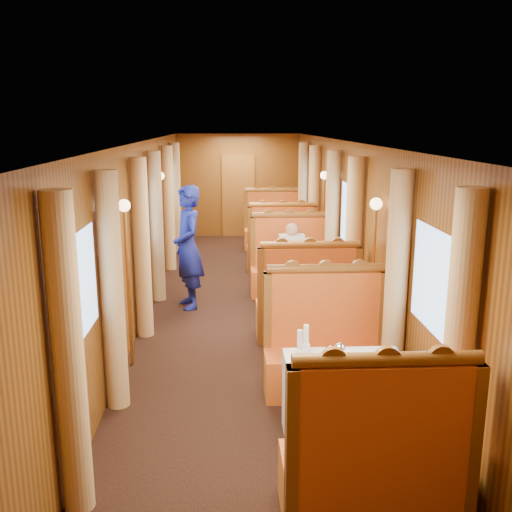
{
  "coord_description": "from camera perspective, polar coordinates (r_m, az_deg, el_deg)",
  "views": [
    {
      "loc": [
        -0.26,
        -8.02,
        2.78
      ],
      "look_at": [
        0.1,
        -0.72,
        1.05
      ],
      "focal_mm": 40.0,
      "sensor_mm": 36.0,
      "label": 1
    }
  ],
  "objects": [
    {
      "name": "table_mid",
      "position": [
        8.43,
        4.17,
        -3.3
      ],
      "size": [
        1.05,
        0.72,
        0.75
      ],
      "primitive_type": "cube",
      "color": "white",
      "rests_on": "floor"
    },
    {
      "name": "floor",
      "position": [
        8.49,
        -0.93,
        -5.8
      ],
      "size": [
        3.0,
        12.0,
        0.01
      ],
      "primitive_type": null,
      "color": "black",
      "rests_on": "ground"
    },
    {
      "name": "ceiling",
      "position": [
        8.03,
        -1.0,
        11.31
      ],
      "size": [
        3.0,
        12.0,
        0.01
      ],
      "primitive_type": null,
      "rotation": [
        3.14,
        0.0,
        0.0
      ],
      "color": "silver",
      "rests_on": "wall_left"
    },
    {
      "name": "curtain_right_near_a",
      "position": [
        4.39,
        19.6,
        -8.93
      ],
      "size": [
        0.22,
        0.22,
        2.35
      ],
      "primitive_type": "cylinder",
      "color": "tan",
      "rests_on": "floor"
    },
    {
      "name": "curtain_left_mid_b",
      "position": [
        9.01,
        -9.94,
        2.85
      ],
      "size": [
        0.22,
        0.22,
        2.35
      ],
      "primitive_type": "cylinder",
      "color": "tan",
      "rests_on": "floor"
    },
    {
      "name": "banquette_far_aft",
      "position": [
        12.79,
        1.73,
        2.68
      ],
      "size": [
        1.3,
        0.55,
        1.34
      ],
      "color": "#B83114",
      "rests_on": "floor"
    },
    {
      "name": "banquette_mid_fwd",
      "position": [
        7.46,
        5.11,
        -5.16
      ],
      "size": [
        1.3,
        0.55,
        1.34
      ],
      "color": "#B83114",
      "rests_on": "floor"
    },
    {
      "name": "steward",
      "position": [
        8.63,
        -6.81,
        0.85
      ],
      "size": [
        0.64,
        0.79,
        1.87
      ],
      "primitive_type": "imported",
      "rotation": [
        0.0,
        0.0,
        -1.25
      ],
      "color": "navy",
      "rests_on": "floor"
    },
    {
      "name": "wall_right",
      "position": [
        8.35,
        9.38,
        2.57
      ],
      "size": [
        0.01,
        12.0,
        2.5
      ],
      "primitive_type": null,
      "rotation": [
        1.57,
        0.0,
        -1.57
      ],
      "color": "brown",
      "rests_on": "floor"
    },
    {
      "name": "curtain_left_near_b",
      "position": [
        5.65,
        -14.18,
        -3.6
      ],
      "size": [
        0.22,
        0.22,
        2.35
      ],
      "primitive_type": "cylinder",
      "color": "tan",
      "rests_on": "floor"
    },
    {
      "name": "wall_far",
      "position": [
        14.11,
        -1.79,
        7.06
      ],
      "size": [
        3.0,
        0.01,
        2.5
      ],
      "primitive_type": null,
      "rotation": [
        1.57,
        0.0,
        0.0
      ],
      "color": "brown",
      "rests_on": "floor"
    },
    {
      "name": "curtain_right_mid_b",
      "position": [
        9.09,
        7.6,
        3.02
      ],
      "size": [
        0.22,
        0.22,
        2.35
      ],
      "primitive_type": "cylinder",
      "color": "tan",
      "rests_on": "floor"
    },
    {
      "name": "curtain_left_near_a",
      "position": [
        4.22,
        -18.26,
        -9.72
      ],
      "size": [
        0.22,
        0.22,
        2.35
      ],
      "primitive_type": "cylinder",
      "color": "tan",
      "rests_on": "floor"
    },
    {
      "name": "window_left_near",
      "position": [
        4.87,
        -17.32,
        -3.15
      ],
      "size": [
        0.01,
        1.2,
        0.9
      ],
      "primitive_type": null,
      "rotation": [
        1.57,
        0.0,
        1.57
      ],
      "color": "#82ADE2",
      "rests_on": "wall_left"
    },
    {
      "name": "fruit_plate",
      "position": [
        4.99,
        13.05,
        -10.8
      ],
      "size": [
        0.23,
        0.23,
        0.05
      ],
      "rotation": [
        0.0,
        0.0,
        0.13
      ],
      "color": "white",
      "rests_on": "table_near"
    },
    {
      "name": "banquette_mid_aft",
      "position": [
        9.39,
        3.43,
        -1.25
      ],
      "size": [
        1.3,
        0.55,
        1.34
      ],
      "color": "#B83114",
      "rests_on": "floor"
    },
    {
      "name": "cup_inboard",
      "position": [
        5.05,
        4.39,
        -9.1
      ],
      "size": [
        0.08,
        0.08,
        0.26
      ],
      "rotation": [
        0.0,
        0.0,
        0.01
      ],
      "color": "white",
      "rests_on": "table_near"
    },
    {
      "name": "banquette_near_aft",
      "position": [
        6.1,
        7.02,
        -9.51
      ],
      "size": [
        1.3,
        0.55,
        1.34
      ],
      "color": "#B83114",
      "rests_on": "floor"
    },
    {
      "name": "table_near",
      "position": [
        5.22,
        8.94,
        -14.29
      ],
      "size": [
        1.05,
        0.72,
        0.75
      ],
      "primitive_type": "cube",
      "color": "white",
      "rests_on": "floor"
    },
    {
      "name": "wall_near",
      "position": [
        2.54,
        3.96,
        -23.58
      ],
      "size": [
        3.0,
        0.01,
        2.5
      ],
      "primitive_type": null,
      "rotation": [
        -1.57,
        0.0,
        0.0
      ],
      "color": "brown",
      "rests_on": "floor"
    },
    {
      "name": "teapot_back",
      "position": [
        5.04,
        8.34,
        -9.76
      ],
      "size": [
        0.18,
        0.14,
        0.13
      ],
      "primitive_type": null,
      "rotation": [
        0.0,
        0.0,
        0.11
      ],
      "color": "silver",
      "rests_on": "tea_tray"
    },
    {
      "name": "curtain_right_mid_a",
      "position": [
        7.59,
        9.7,
        0.92
      ],
      "size": [
        0.22,
        0.22,
        2.35
      ],
      "primitive_type": "cylinder",
      "color": "tan",
      "rests_on": "floor"
    },
    {
      "name": "curtain_right_far_a",
      "position": [
        10.98,
        5.8,
        4.83
      ],
      "size": [
        0.22,
        0.22,
        2.35
      ],
      "primitive_type": "cylinder",
      "color": "tan",
      "rests_on": "floor"
    },
    {
      "name": "table_far",
      "position": [
        11.81,
        2.12,
        1.54
      ],
      "size": [
        1.05,
        0.72,
        0.75
      ],
      "primitive_type": "cube",
      "color": "white",
      "rests_on": "floor"
    },
    {
      "name": "passenger",
      "position": [
        9.11,
        3.6,
        0.35
      ],
      "size": [
        0.4,
        0.44,
        0.76
      ],
      "color": "beige",
      "rests_on": "banquette_mid_aft"
    },
    {
      "name": "sconce_left_aft",
      "position": [
        9.93,
        -9.44,
        5.05
      ],
      "size": [
        0.14,
        0.14,
        1.95
      ],
      "color": "#BF8C3F",
      "rests_on": "floor"
    },
    {
      "name": "curtain_left_far_a",
      "position": [
        10.92,
        -8.73,
        4.69
      ],
      "size": [
        0.22,
        0.22,
        2.35
      ],
      "primitive_type": "cylinder",
      "color": "tan",
      "rests_on": "floor"
    },
    {
      "name": "curtain_left_far_b",
      "position": [
        12.45,
        -8.02,
        5.76
      ],
      "size": [
        0.22,
        0.22,
        2.35
      ],
      "primitive_type": "cylinder",
      "color": "tan",
      "rests_on": "floor"
    },
    {
      "name": "curtain_right_near_b",
      "position": [
        5.78,
        13.81,
        -3.21
      ],
      "size": [
        0.22,
        0.22,
        2.35
      ],
      "primitive_type": "cylinder",
      "color": "tan",
      "rests_on": "floor"
    },
    {
      "name": "window_left_far",
      "position": [
        11.66,
        -8.91,
        6.59
      ],
      "size": [
        0.01,
        1.2,
        0.9
      ],
      "primitive_type": null,
      "rotation": [
        1.57,
        0.0,
        1.57
      ],
      "color": "#82ADE2",
      "rests_on": "wall_left"
    },
    {
      "name": "curtain_right_far_b",
      "position": [
        12.51,
        4.74,
        5.88
      ],
      "size": [
        0.22,
        0.22,
        2.35
      ],
      "primitive_type": "cylinder",
      "color": "tan",
      "rests_on": "floor"
    },
    {
      "name": "rose_vase_mid",
      "position": [
        8.31,
        4.32,
        0.39
      ],
      "size": [
        0.06,
        0.06,
        0.36
      ],
      "rotation": [
        0.0,
        0.0,
        0.07
      ],
      "color": "silver",
      "rests_on": "table_mid"
    },
    {
      "name": "teapot_left",
      "position": [
        4.91,
        7.4,
        -10.28
      ],
      "size": [
        0.18,
        0.14,
        0.15
      ],
      "primitive_type": null,
      "rotation": [
        0.0,
        0.0,
        -0.03
      ],
      "color": "silver",
      "rests_on": "tea_tray"
    },
    {
      "name": "wall_left",
      "position": [
        8.26,
        -11.44,
        2.36
      ],
      "size": [
        0.01,
        12.0,
        2.5
      ],
      "primitive_type": null,
      "rotation": [
        1.57,
        0.0,
        1.57
      ],
      "color": "brown",
      "rests_on": "floor"
    },
    {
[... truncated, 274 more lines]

